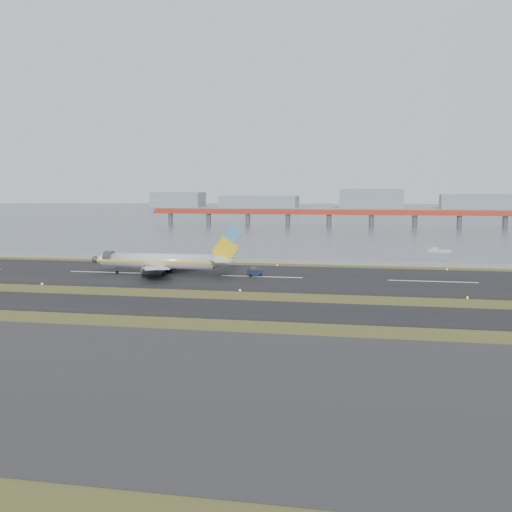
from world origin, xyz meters
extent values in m
plane|color=#314217|center=(0.00, 0.00, 0.00)|extent=(1000.00, 1000.00, 0.00)
cube|color=#2C2D2F|center=(0.00, -55.00, 0.05)|extent=(1000.00, 50.00, 0.10)
cube|color=black|center=(0.00, -12.00, 0.05)|extent=(1000.00, 18.00, 0.10)
cube|color=black|center=(0.00, 30.00, 0.05)|extent=(1000.00, 45.00, 0.10)
cube|color=gray|center=(0.00, 60.00, 0.50)|extent=(1000.00, 2.50, 1.00)
cube|color=#465464|center=(0.00, 460.00, 0.00)|extent=(1400.00, 800.00, 1.30)
cube|color=#AE311D|center=(20.00, 250.00, 7.50)|extent=(260.00, 5.00, 1.60)
cube|color=#AE311D|center=(20.00, 250.00, 9.00)|extent=(260.00, 0.40, 1.40)
cylinder|color=#4C4C51|center=(-76.00, 250.00, 3.00)|extent=(2.80, 2.80, 7.00)
cylinder|color=#4C4C51|center=(20.00, 250.00, 3.00)|extent=(2.80, 2.80, 7.00)
cube|color=gray|center=(0.00, 620.00, 0.00)|extent=(1400.00, 80.00, 1.00)
cube|color=gray|center=(-220.00, 620.00, 9.00)|extent=(60.00, 35.00, 18.00)
cube|color=gray|center=(-120.00, 620.00, 7.00)|extent=(90.00, 35.00, 14.00)
cube|color=gray|center=(10.00, 620.00, 11.00)|extent=(70.00, 35.00, 22.00)
cube|color=gray|center=(140.00, 620.00, 8.00)|extent=(110.00, 35.00, 16.00)
cylinder|color=silver|center=(-25.42, 28.24, 3.50)|extent=(28.00, 3.80, 3.80)
cone|color=silver|center=(-41.02, 28.24, 3.50)|extent=(3.20, 3.80, 3.80)
cone|color=silver|center=(-9.22, 28.24, 3.80)|extent=(5.00, 3.80, 3.80)
cube|color=yellow|center=(-25.42, 26.32, 3.50)|extent=(31.00, 0.06, 0.45)
cube|color=yellow|center=(-25.42, 30.16, 3.50)|extent=(31.00, 0.06, 0.45)
cube|color=silver|center=(-23.22, 19.74, 2.80)|extent=(11.31, 15.89, 1.66)
cube|color=silver|center=(-23.22, 36.74, 2.80)|extent=(11.31, 15.89, 1.66)
cylinder|color=#37373C|center=(-24.92, 22.24, 1.60)|extent=(4.20, 2.10, 2.10)
cylinder|color=#37373C|center=(-24.92, 34.24, 1.60)|extent=(4.20, 2.10, 2.10)
cube|color=yellow|center=(-8.42, 28.24, 6.70)|extent=(6.80, 0.35, 6.85)
cube|color=#499CD0|center=(-6.52, 28.24, 10.40)|extent=(4.85, 0.37, 4.90)
cube|color=silver|center=(-8.92, 24.44, 4.30)|extent=(5.64, 6.80, 0.22)
cube|color=silver|center=(-8.92, 32.04, 4.30)|extent=(5.64, 6.80, 0.22)
cylinder|color=black|center=(-36.42, 28.24, 0.45)|extent=(0.80, 0.28, 0.80)
cylinder|color=black|center=(-23.92, 25.44, 0.55)|extent=(1.00, 0.38, 1.00)
cylinder|color=black|center=(-23.92, 31.04, 0.55)|extent=(1.00, 0.38, 1.00)
cube|color=#121B32|center=(-1.71, 30.77, 0.99)|extent=(3.96, 3.03, 1.31)
cube|color=#37373C|center=(-2.12, 30.62, 1.86)|extent=(2.00, 2.06, 0.77)
cylinder|color=black|center=(-2.55, 29.54, 0.38)|extent=(0.83, 0.57, 0.77)
cylinder|color=black|center=(-3.14, 31.19, 0.38)|extent=(0.83, 0.57, 0.77)
cylinder|color=black|center=(-0.28, 30.35, 0.38)|extent=(0.83, 0.57, 0.77)
cylinder|color=black|center=(-0.87, 32.00, 0.38)|extent=(0.83, 0.57, 0.77)
cube|color=#B6B6BA|center=(46.68, 101.18, 0.44)|extent=(7.86, 2.89, 0.99)
cube|color=#B6B6BA|center=(45.03, 101.28, 1.32)|extent=(2.31, 1.90, 0.99)
camera|label=1|loc=(29.89, -120.17, 20.94)|focal=45.00mm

